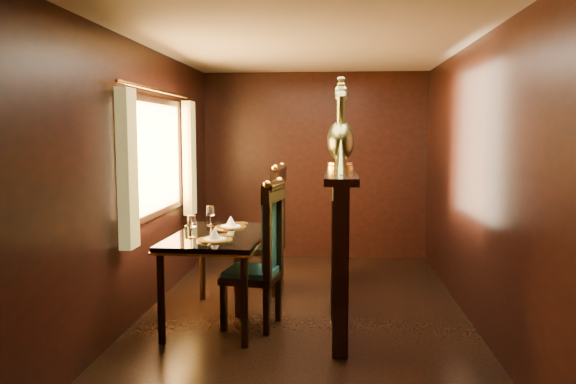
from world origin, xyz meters
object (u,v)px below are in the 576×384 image
object	(u,v)px
peacock_left	(341,126)
chair_right	(271,225)
peacock_right	(340,123)
chair_left	(265,251)
dining_table	(220,242)

from	to	relation	value
peacock_left	chair_right	bearing A→B (deg)	130.93
chair_right	peacock_right	distance (m)	1.33
chair_left	chair_right	distance (m)	1.12
peacock_left	peacock_right	world-z (taller)	peacock_right
chair_left	peacock_left	bearing A→B (deg)	33.48
peacock_left	peacock_right	size ratio (longest dim) A/B	0.92
chair_right	peacock_right	xyz separation A→B (m)	(0.72, -0.31, 1.07)
dining_table	chair_right	bearing A→B (deg)	72.38
chair_left	chair_right	xyz separation A→B (m)	(-0.07, 1.12, 0.04)
dining_table	chair_right	xyz separation A→B (m)	(0.35, 0.98, -0.01)
dining_table	chair_left	bearing A→B (deg)	-16.20
chair_right	peacock_left	size ratio (longest dim) A/B	1.74
chair_left	chair_right	world-z (taller)	chair_right
dining_table	peacock_right	size ratio (longest dim) A/B	1.62
chair_left	peacock_left	xyz separation A→B (m)	(0.65, 0.29, 1.07)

